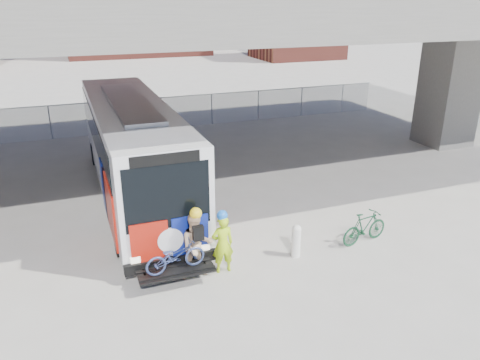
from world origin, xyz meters
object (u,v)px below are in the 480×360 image
bus (132,142)px  cyclist_tan (197,245)px  bike_parked (365,227)px  bollard (296,240)px  cyclist_hivis (223,243)px

bus → cyclist_tan: size_ratio=6.31×
bus → bike_parked: bus is taller
bollard → cyclist_tan: size_ratio=0.50×
bike_parked → bollard: bearing=80.9°
cyclist_hivis → cyclist_tan: 0.72m
cyclist_tan → bike_parked: 5.35m
bus → cyclist_hivis: 6.59m
bus → cyclist_hivis: (1.37, -6.33, -1.22)m
bike_parked → bus: bearing=34.3°
cyclist_tan → bollard: bearing=-1.8°
cyclist_tan → bus: bearing=94.0°
cyclist_tan → cyclist_hivis: bearing=-1.6°
cyclist_hivis → cyclist_tan: (-0.72, -0.00, 0.07)m
bus → bollard: 7.46m
cyclist_tan → bike_parked: (5.34, 0.00, -0.45)m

